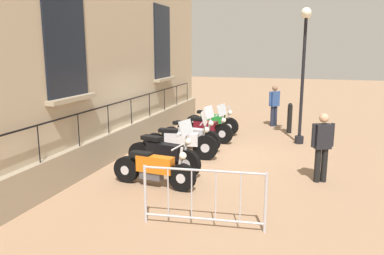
{
  "coord_description": "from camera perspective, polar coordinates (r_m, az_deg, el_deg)",
  "views": [
    {
      "loc": [
        3.18,
        -10.3,
        3.03
      ],
      "look_at": [
        0.05,
        0.0,
        0.8
      ],
      "focal_mm": 35.92,
      "sensor_mm": 36.0,
      "label": 1
    }
  ],
  "objects": [
    {
      "name": "ground_plane",
      "position": [
        11.19,
        -0.26,
        -4.0
      ],
      "size": [
        60.0,
        60.0,
        0.0
      ],
      "primitive_type": "plane",
      "color": "#9E7A5B"
    },
    {
      "name": "building_facade",
      "position": [
        11.67,
        -11.29,
        15.19
      ],
      "size": [
        0.82,
        13.19,
        7.81
      ],
      "color": "tan",
      "rests_on": "ground_plane"
    },
    {
      "name": "motorcycle_orange",
      "position": [
        8.59,
        -5.67,
        -6.19
      ],
      "size": [
        2.02,
        0.6,
        0.99
      ],
      "color": "black",
      "rests_on": "ground_plane"
    },
    {
      "name": "motorcycle_black",
      "position": [
        9.51,
        -4.23,
        -4.09
      ],
      "size": [
        2.07,
        0.79,
        1.38
      ],
      "color": "black",
      "rests_on": "ground_plane"
    },
    {
      "name": "motorcycle_white",
      "position": [
        10.67,
        -1.7,
        -2.29
      ],
      "size": [
        2.13,
        0.54,
        1.36
      ],
      "color": "black",
      "rests_on": "ground_plane"
    },
    {
      "name": "motorcycle_silver",
      "position": [
        11.64,
        -0.19,
        -1.27
      ],
      "size": [
        1.98,
        0.71,
        1.38
      ],
      "color": "black",
      "rests_on": "ground_plane"
    },
    {
      "name": "motorcycle_maroon",
      "position": [
        12.6,
        1.96,
        -0.14
      ],
      "size": [
        1.97,
        0.77,
        1.28
      ],
      "color": "black",
      "rests_on": "ground_plane"
    },
    {
      "name": "motorcycle_green",
      "position": [
        13.8,
        2.98,
        0.72
      ],
      "size": [
        1.99,
        0.6,
        1.02
      ],
      "color": "black",
      "rests_on": "ground_plane"
    },
    {
      "name": "lamppost",
      "position": [
        12.58,
        16.33,
        10.93
      ],
      "size": [
        0.3,
        1.0,
        4.21
      ],
      "color": "black",
      "rests_on": "ground_plane"
    },
    {
      "name": "crowd_barrier",
      "position": [
        6.62,
        1.73,
        -10.15
      ],
      "size": [
        2.11,
        0.26,
        1.05
      ],
      "color": "#B7B7BF",
      "rests_on": "ground_plane"
    },
    {
      "name": "bollard",
      "position": [
        14.33,
        14.3,
        1.39
      ],
      "size": [
        0.17,
        0.17,
        1.1
      ],
      "color": "black",
      "rests_on": "ground_plane"
    },
    {
      "name": "pedestrian_standing",
      "position": [
        9.19,
        18.78,
        -2.32
      ],
      "size": [
        0.49,
        0.35,
        1.6
      ],
      "color": "black",
      "rests_on": "ground_plane"
    },
    {
      "name": "pedestrian_walking",
      "position": [
        15.42,
        12.12,
        3.52
      ],
      "size": [
        0.41,
        0.41,
        1.61
      ],
      "color": "#23283D",
      "rests_on": "ground_plane"
    }
  ]
}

